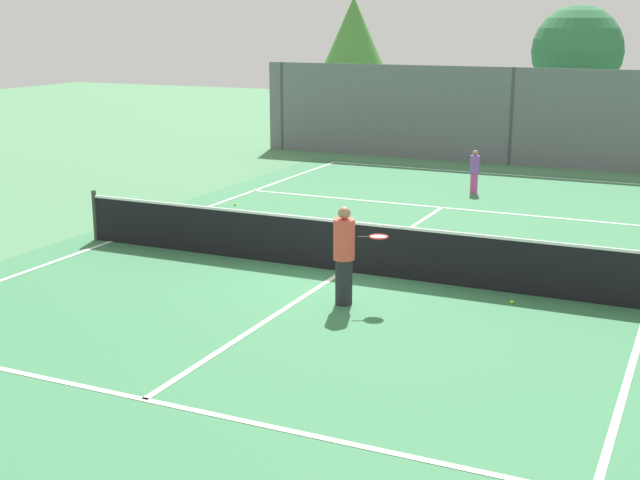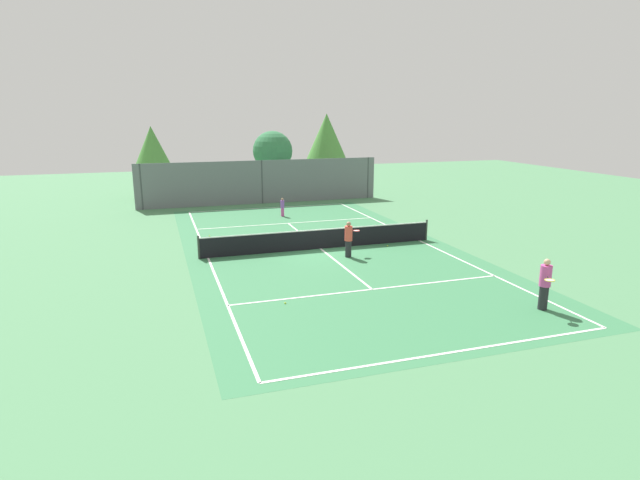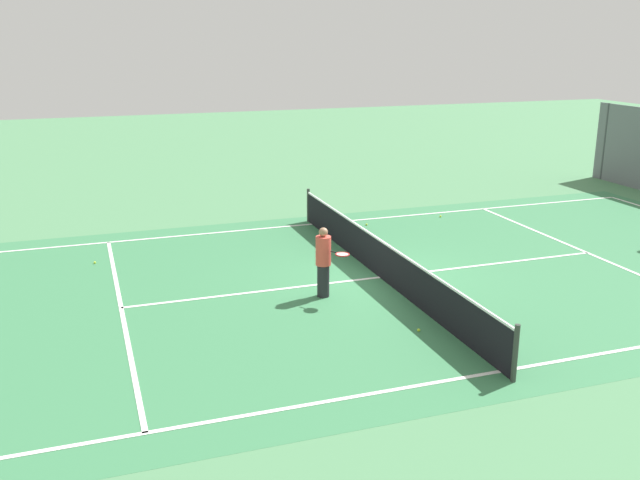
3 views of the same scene
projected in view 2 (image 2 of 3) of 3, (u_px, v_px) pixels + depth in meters
name	position (u px, v px, depth m)	size (l,w,h in m)	color
ground_plane	(320.00, 249.00, 25.54)	(80.00, 80.00, 0.00)	#4C8456
court_surface	(320.00, 249.00, 25.54)	(13.00, 25.00, 0.01)	#387A4C
tennis_net	(320.00, 239.00, 25.42)	(11.90, 0.10, 1.10)	#333833
perimeter_fence	(262.00, 182.00, 38.09)	(18.00, 0.12, 3.20)	slate
tree_0	(152.00, 148.00, 39.50)	(2.97, 2.97, 5.62)	brown
tree_1	(273.00, 151.00, 40.78)	(3.14, 3.14, 5.22)	brown
tree_2	(327.00, 137.00, 43.24)	(3.36, 3.36, 6.55)	brown
player_0	(282.00, 207.00, 33.47)	(0.26, 0.26, 1.20)	#D14799
player_1	(349.00, 239.00, 23.90)	(0.91, 0.69, 1.69)	#232328
player_2	(545.00, 284.00, 17.43)	(0.71, 0.93, 1.80)	#232328
tennis_ball_0	(287.00, 250.00, 25.11)	(0.07, 0.07, 0.07)	#CCE533
tennis_ball_1	(387.00, 246.00, 25.98)	(0.07, 0.07, 0.07)	#CCE533
tennis_ball_2	(401.00, 241.00, 26.99)	(0.07, 0.07, 0.07)	#CCE533
tennis_ball_3	(285.00, 303.00, 18.14)	(0.07, 0.07, 0.07)	#CCE533
tennis_ball_4	(209.00, 236.00, 28.11)	(0.07, 0.07, 0.07)	#CCE533
tennis_ball_5	(219.00, 248.00, 25.59)	(0.07, 0.07, 0.07)	#CCE533
tennis_ball_6	(316.00, 246.00, 25.91)	(0.07, 0.07, 0.07)	#CCE533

